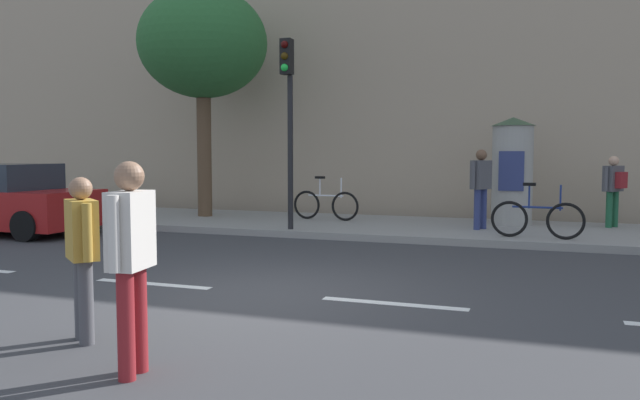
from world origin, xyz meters
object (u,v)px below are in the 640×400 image
Objects in this scene: pedestrian_near_pole at (82,246)px; pedestrian_with_backpack at (614,185)px; bicycle_leaning at (326,204)px; poster_column at (512,170)px; pedestrian_with_bag at (131,251)px; pedestrian_tallest at (481,182)px; bicycle_upright at (537,219)px; street_tree at (203,44)px; traffic_light at (288,102)px; parked_car_dark at (4,200)px.

pedestrian_near_pole is 11.98m from pedestrian_with_backpack.
pedestrian_with_backpack is at bearing 5.79° from bicycle_leaning.
pedestrian_with_bag is (-2.46, -11.02, -0.38)m from poster_column.
bicycle_upright is at bearing -42.98° from pedestrian_tallest.
pedestrian_with_bag is at bearing -62.88° from street_tree.
pedestrian_with_backpack is at bearing 4.91° from street_tree.
poster_column is at bearing 5.06° from street_tree.
pedestrian_with_backpack is at bearing 22.86° from traffic_light.
pedestrian_with_backpack is 0.92× the size of pedestrian_tallest.
traffic_light is at bearing -159.48° from pedestrian_tallest.
poster_column is 11.30m from pedestrian_with_bag.
pedestrian_tallest is at bearing -4.04° from street_tree.
traffic_light reaches higher than bicycle_leaning.
pedestrian_tallest is at bearing -153.96° from pedestrian_with_backpack.
street_tree is 3.38× the size of pedestrian_with_bag.
street_tree is at bearing -174.94° from poster_column.
street_tree is 1.44× the size of parked_car_dark.
bicycle_leaning is at bearing 87.20° from traffic_light.
traffic_light is 2.32× the size of bicycle_leaning.
bicycle_leaning is at bearing -173.53° from poster_column.
pedestrian_near_pole is 0.90× the size of bicycle_upright.
pedestrian_near_pole is at bearing -116.69° from bicycle_upright.
pedestrian_with_backpack is 6.67m from bicycle_leaning.
street_tree is at bearing 175.96° from pedestrian_tallest.
street_tree is at bearing -176.84° from bicycle_leaning.
pedestrian_tallest is at bearing 79.27° from pedestrian_with_bag.
pedestrian_with_bag reaches higher than bicycle_upright.
bicycle_leaning is (-6.61, -0.67, -0.58)m from pedestrian_with_backpack.
poster_column is 1.41× the size of bicycle_leaning.
street_tree is 3.37× the size of bicycle_leaning.
pedestrian_tallest is at bearing 16.96° from parked_car_dark.
traffic_light is 2.32× the size of pedestrian_with_bag.
pedestrian_tallest reaches higher than pedestrian_with_bag.
bicycle_leaning is 1.00× the size of bicycle_upright.
poster_column is 0.42× the size of street_tree.
bicycle_upright is at bearing 70.74° from pedestrian_with_bag.
traffic_light is at bearing -149.57° from poster_column.
pedestrian_near_pole is at bearing 148.45° from pedestrian_with_bag.
traffic_light is 6.87m from parked_car_dark.
street_tree is 6.15m from parked_car_dark.
pedestrian_tallest is at bearing -116.70° from poster_column.
pedestrian_with_bag is 12.11m from pedestrian_with_backpack.
traffic_light is 1.64× the size of poster_column.
pedestrian_with_backpack reaches higher than parked_car_dark.
poster_column is 10.97m from pedestrian_near_pole.
street_tree reaches higher than pedestrian_with_backpack.
street_tree reaches higher than pedestrian_with_bag.
street_tree is 11.23m from pedestrian_near_pole.
pedestrian_near_pole is 9.65m from pedestrian_tallest.
bicycle_upright is 0.43× the size of parked_car_dark.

